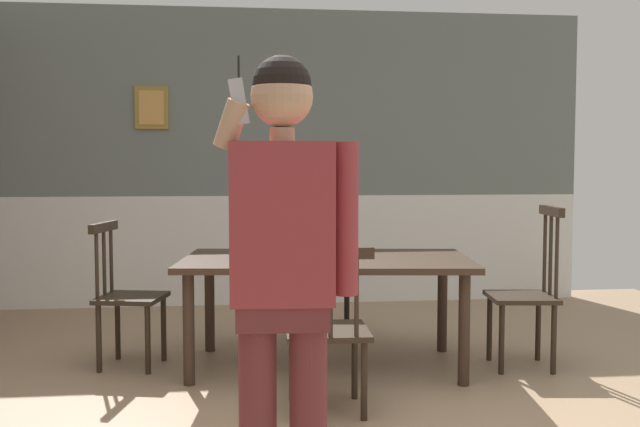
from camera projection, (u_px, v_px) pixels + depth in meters
room_back_partition at (284, 164)px, 7.00m from camera, size 5.75×0.17×2.79m
dining_table at (326, 269)px, 4.80m from camera, size 1.97×1.23×0.73m
chair_near_window at (327, 329)px, 3.92m from camera, size 0.46×0.46×0.91m
chair_by_doorway at (527, 292)px, 4.80m from camera, size 0.46×0.46×1.06m
chair_at_table_head at (126, 296)px, 4.82m from camera, size 0.48×0.48×0.95m
chair_opposite_corner at (326, 277)px, 5.70m from camera, size 0.46×0.46×0.96m
person_figure at (285, 259)px, 2.66m from camera, size 0.54×0.23×1.72m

